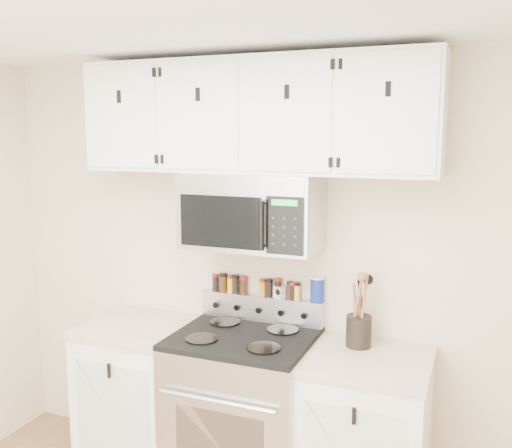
% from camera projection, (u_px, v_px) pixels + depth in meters
% --- Properties ---
extents(back_wall, '(3.50, 0.01, 2.50)m').
position_uv_depth(back_wall, '(264.00, 270.00, 3.41)').
color(back_wall, beige).
rests_on(back_wall, floor).
extents(range, '(0.76, 0.65, 1.10)m').
position_uv_depth(range, '(244.00, 413.00, 3.23)').
color(range, '#B7B7BA').
rests_on(range, floor).
extents(base_cabinet_left, '(0.64, 0.62, 0.92)m').
position_uv_depth(base_cabinet_left, '(142.00, 395.00, 3.51)').
color(base_cabinet_left, white).
rests_on(base_cabinet_left, floor).
extents(base_cabinet_right, '(0.64, 0.62, 0.92)m').
position_uv_depth(base_cabinet_right, '(365.00, 439.00, 3.00)').
color(base_cabinet_right, white).
rests_on(base_cabinet_right, floor).
extents(microwave, '(0.76, 0.44, 0.42)m').
position_uv_depth(microwave, '(252.00, 211.00, 3.17)').
color(microwave, '#9E9EA3').
rests_on(microwave, back_wall).
extents(upper_cabinets, '(2.00, 0.35, 0.62)m').
position_uv_depth(upper_cabinets, '(254.00, 116.00, 3.11)').
color(upper_cabinets, white).
rests_on(upper_cabinets, back_wall).
extents(utensil_crock, '(0.14, 0.14, 0.40)m').
position_uv_depth(utensil_crock, '(359.00, 328.00, 3.06)').
color(utensil_crock, black).
rests_on(utensil_crock, base_cabinet_right).
extents(kitchen_timer, '(0.07, 0.07, 0.07)m').
position_uv_depth(kitchen_timer, '(280.00, 292.00, 3.35)').
color(kitchen_timer, silver).
rests_on(kitchen_timer, range).
extents(salt_canister, '(0.08, 0.08, 0.15)m').
position_uv_depth(salt_canister, '(317.00, 289.00, 3.26)').
color(salt_canister, navy).
rests_on(salt_canister, range).
extents(spice_jar_0, '(0.04, 0.04, 0.10)m').
position_uv_depth(spice_jar_0, '(215.00, 282.00, 3.50)').
color(spice_jar_0, black).
rests_on(spice_jar_0, range).
extents(spice_jar_1, '(0.05, 0.05, 0.11)m').
position_uv_depth(spice_jar_1, '(223.00, 282.00, 3.48)').
color(spice_jar_1, '#3E250E').
rests_on(spice_jar_1, range).
extents(spice_jar_2, '(0.04, 0.04, 0.10)m').
position_uv_depth(spice_jar_2, '(231.00, 284.00, 3.46)').
color(spice_jar_2, gold).
rests_on(spice_jar_2, range).
extents(spice_jar_3, '(0.04, 0.04, 0.11)m').
position_uv_depth(spice_jar_3, '(235.00, 284.00, 3.45)').
color(spice_jar_3, black).
rests_on(spice_jar_3, range).
extents(spice_jar_4, '(0.04, 0.04, 0.11)m').
position_uv_depth(spice_jar_4, '(244.00, 285.00, 3.43)').
color(spice_jar_4, '#391D0D').
rests_on(spice_jar_4, range).
extents(spice_jar_5, '(0.04, 0.04, 0.10)m').
position_uv_depth(spice_jar_5, '(263.00, 287.00, 3.39)').
color(spice_jar_5, '#C58117').
rests_on(spice_jar_5, range).
extents(spice_jar_6, '(0.04, 0.04, 0.11)m').
position_uv_depth(spice_jar_6, '(269.00, 288.00, 3.37)').
color(spice_jar_6, black).
rests_on(spice_jar_6, range).
extents(spice_jar_7, '(0.04, 0.04, 0.12)m').
position_uv_depth(spice_jar_7, '(278.00, 288.00, 3.35)').
color(spice_jar_7, black).
rests_on(spice_jar_7, range).
extents(spice_jar_8, '(0.04, 0.04, 0.10)m').
position_uv_depth(spice_jar_8, '(290.00, 290.00, 3.32)').
color(spice_jar_8, '#452210').
rests_on(spice_jar_8, range).
extents(spice_jar_9, '(0.04, 0.04, 0.10)m').
position_uv_depth(spice_jar_9, '(292.00, 290.00, 3.32)').
color(spice_jar_9, black).
rests_on(spice_jar_9, range).
extents(spice_jar_10, '(0.04, 0.04, 0.10)m').
position_uv_depth(spice_jar_10, '(297.00, 291.00, 3.31)').
color(spice_jar_10, yellow).
rests_on(spice_jar_10, range).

